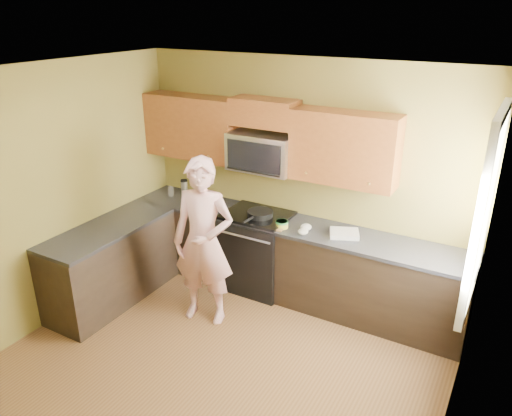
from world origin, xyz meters
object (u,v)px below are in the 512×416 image
Objects in this scene: stove at (257,250)px; microwave at (262,170)px; butter_tub at (282,228)px; frying_pan at (260,216)px; travel_mug at (185,194)px; woman at (204,242)px.

microwave is (0.00, 0.12, 0.97)m from stove.
microwave is at bearing 146.39° from butter_tub.
stove is 6.88× the size of butter_tub.
stove is at bearing 153.62° from frying_pan.
stove is 0.61m from butter_tub.
travel_mug is (-1.18, 0.05, -0.53)m from microwave.
microwave reaches higher than travel_mug.
butter_tub reaches higher than stove.
woman is 3.54× the size of frying_pan.
butter_tub is 1.61m from travel_mug.
microwave is at bearing 67.99° from woman.
stove is 1.27m from travel_mug.
frying_pan reaches higher than stove.
travel_mug reaches higher than butter_tub.
butter_tub is (0.55, 0.71, 0.01)m from woman.
microwave is 1.48× the size of frying_pan.
woman is (-0.16, -0.97, -0.54)m from microwave.
travel_mug is at bearing 168.67° from butter_tub.
travel_mug is at bearing 175.40° from frying_pan.
woman is (-0.16, -0.84, 0.43)m from stove.
microwave is at bearing -2.61° from travel_mug.
frying_pan is at bearing -9.96° from travel_mug.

